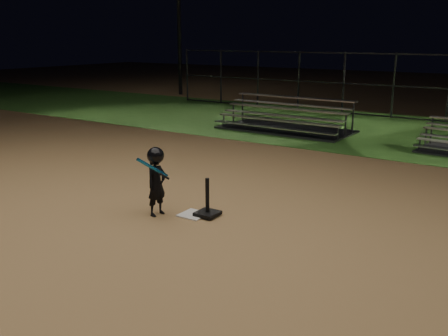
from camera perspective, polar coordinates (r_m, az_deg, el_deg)
ground at (r=8.82m, az=-3.57°, el=-5.49°), size 80.00×80.00×0.00m
grass_strip at (r=17.61m, az=16.26°, el=4.31°), size 60.00×8.00×0.01m
home_plate at (r=8.82m, az=-3.57°, el=-5.42°), size 0.45×0.45×0.02m
batting_tee at (r=8.72m, az=-1.93°, el=-4.74°), size 0.38×0.38×0.68m
child_batter at (r=8.71m, az=-7.85°, el=-1.32°), size 0.42×0.62×1.24m
bleacher_left at (r=16.82m, az=7.07°, el=5.08°), size 4.48×2.29×1.08m
backstop_fence at (r=20.31m, az=19.07°, el=8.99°), size 20.08×0.08×2.50m
light_pole_left at (r=27.49m, az=-5.37°, el=18.80°), size 0.90×0.53×8.30m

